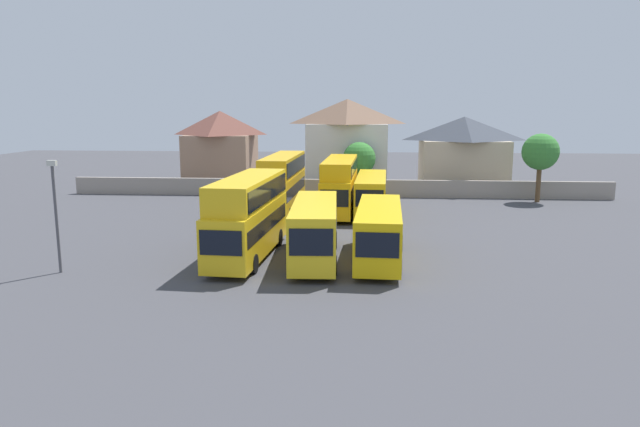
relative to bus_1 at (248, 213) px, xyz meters
The scene contains 14 objects.
ground 18.51m from the bus_1, 76.80° to the left, with size 140.00×140.00×0.00m, color #424247.
depot_boundary_wall 25.65m from the bus_1, 80.60° to the left, with size 56.00×0.50×1.80m, color gray.
bus_1 is the anchor object (origin of this frame).
bus_2 4.22m from the bus_1, ahead, with size 3.05×10.36×3.52m.
bus_3 8.02m from the bus_1, ahead, with size 2.98×10.39×3.29m.
bus_4 15.35m from the bus_1, 90.13° to the left, with size 2.74×12.03×5.05m.
bus_5 16.36m from the bus_1, 72.44° to the left, with size 2.90×11.37×4.76m.
bus_6 17.31m from the bus_1, 63.63° to the left, with size 2.88×11.02×3.32m.
house_terrace_left 34.49m from the bus_1, 106.69° to the left, with size 7.90×8.02×8.80m.
house_terrace_centre 32.78m from the bus_1, 81.11° to the left, with size 9.48×6.76×10.13m.
house_terrace_right 36.04m from the bus_1, 59.93° to the left, with size 9.71×7.12×8.19m.
tree_left_of_lot 28.50m from the bus_1, 76.81° to the left, with size 3.53×3.53×5.54m.
tree_behind_wall 33.52m from the bus_1, 43.98° to the left, with size 3.53×3.53×6.69m.
lamp_post_lot_edge 10.75m from the bus_1, 157.03° to the right, with size 0.50×0.24×6.29m.
Camera 1 is at (2.81, -33.86, 9.04)m, focal length 32.26 mm.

